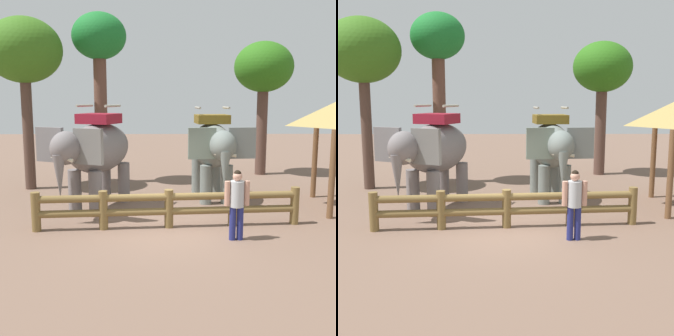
% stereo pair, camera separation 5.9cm
% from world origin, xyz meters
% --- Properties ---
extents(ground_plane, '(60.00, 60.00, 0.00)m').
position_xyz_m(ground_plane, '(0.00, 0.00, 0.00)').
color(ground_plane, brown).
extents(log_fence, '(7.26, 0.79, 1.05)m').
position_xyz_m(log_fence, '(0.00, 0.26, 0.61)').
color(log_fence, brown).
rests_on(log_fence, ground).
extents(elephant_near_left, '(2.88, 3.89, 3.28)m').
position_xyz_m(elephant_near_left, '(-2.26, 2.32, 1.84)').
color(elephant_near_left, slate).
rests_on(elephant_near_left, ground).
extents(elephant_center, '(2.12, 3.73, 3.18)m').
position_xyz_m(elephant_center, '(1.57, 3.51, 1.79)').
color(elephant_center, slate).
rests_on(elephant_center, ground).
extents(tourist_woman_in_black, '(0.62, 0.36, 1.76)m').
position_xyz_m(tourist_woman_in_black, '(1.65, -0.78, 1.02)').
color(tourist_woman_in_black, navy).
rests_on(tourist_woman_in_black, ground).
extents(tree_far_left, '(2.14, 2.14, 6.78)m').
position_xyz_m(tree_far_left, '(-2.63, 6.44, 5.41)').
color(tree_far_left, brown).
rests_on(tree_far_left, ground).
extents(tree_back_center, '(2.82, 2.82, 6.42)m').
position_xyz_m(tree_back_center, '(-5.25, 5.34, 5.11)').
color(tree_back_center, brown).
rests_on(tree_back_center, ground).
extents(tree_far_right, '(2.61, 2.61, 5.93)m').
position_xyz_m(tree_far_right, '(4.35, 8.34, 4.66)').
color(tree_far_right, brown).
rests_on(tree_far_right, ground).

